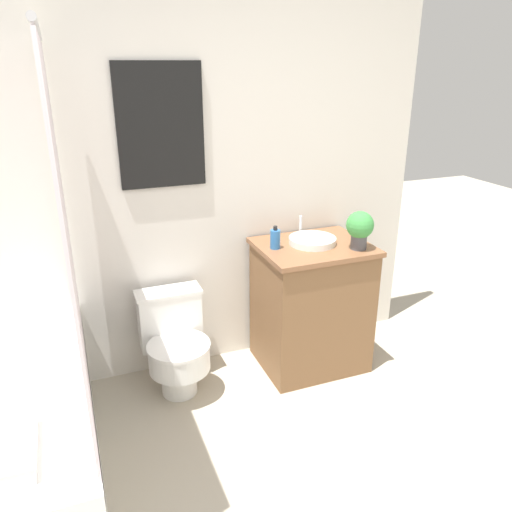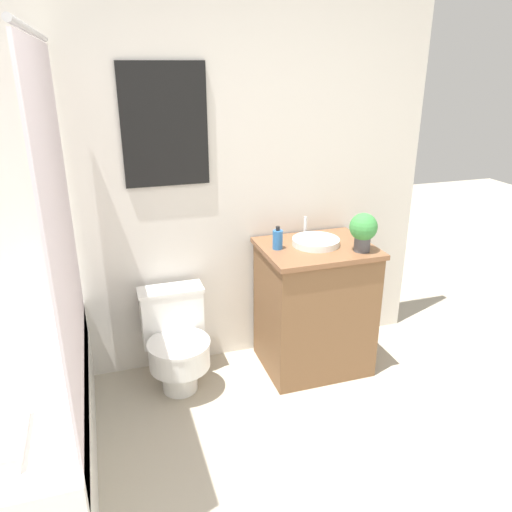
# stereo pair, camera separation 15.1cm
# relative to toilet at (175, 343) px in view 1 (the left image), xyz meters

# --- Properties ---
(wall_back) EXTENTS (3.31, 0.07, 2.50)m
(wall_back) POSITION_rel_toilet_xyz_m (0.07, 0.27, 0.95)
(wall_back) COLOR silver
(wall_back) RESTS_ON ground_plane
(shower_area) EXTENTS (0.59, 1.48, 1.98)m
(shower_area) POSITION_rel_toilet_xyz_m (-0.78, -0.50, 0.01)
(shower_area) COLOR white
(shower_area) RESTS_ON ground_plane
(toilet) EXTENTS (0.39, 0.49, 0.60)m
(toilet) POSITION_rel_toilet_xyz_m (0.00, 0.00, 0.00)
(toilet) COLOR white
(toilet) RESTS_ON ground_plane
(vanity) EXTENTS (0.67, 0.55, 0.83)m
(vanity) POSITION_rel_toilet_xyz_m (0.88, -0.04, 0.11)
(vanity) COLOR brown
(vanity) RESTS_ON ground_plane
(sink) EXTENTS (0.29, 0.32, 0.13)m
(sink) POSITION_rel_toilet_xyz_m (0.88, -0.02, 0.54)
(sink) COLOR white
(sink) RESTS_ON vanity
(soap_bottle) EXTENTS (0.06, 0.06, 0.14)m
(soap_bottle) POSITION_rel_toilet_xyz_m (0.63, -0.02, 0.58)
(soap_bottle) COLOR #2D6BB2
(soap_bottle) RESTS_ON vanity
(potted_plant) EXTENTS (0.16, 0.16, 0.23)m
(potted_plant) POSITION_rel_toilet_xyz_m (1.09, -0.20, 0.66)
(potted_plant) COLOR #4C4C51
(potted_plant) RESTS_ON vanity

